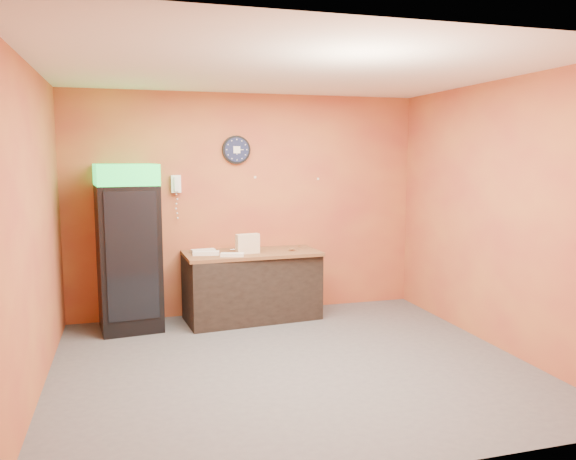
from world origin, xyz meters
name	(u,v)px	position (x,y,z in m)	size (l,w,h in m)	color
floor	(291,365)	(0.00, 0.00, 0.00)	(4.50, 4.50, 0.00)	#47474C
back_wall	(248,205)	(0.00, 2.00, 1.40)	(4.50, 0.02, 2.80)	#C07436
left_wall	(32,231)	(-2.25, 0.00, 1.40)	(0.02, 4.00, 2.80)	#C07436
right_wall	(497,215)	(2.25, 0.00, 1.40)	(0.02, 4.00, 2.80)	#C07436
ceiling	(292,69)	(0.00, 0.00, 2.80)	(4.50, 4.00, 0.02)	white
beverage_cooler	(128,250)	(-1.49, 1.61, 0.94)	(0.75, 0.75, 1.93)	black
prep_counter	(252,287)	(-0.03, 1.64, 0.40)	(1.62, 0.72, 0.81)	black
wall_clock	(236,150)	(-0.14, 1.97, 2.10)	(0.36, 0.06, 0.36)	black
wall_phone	(176,184)	(-0.90, 1.95, 1.68)	(0.12, 0.10, 0.21)	white
butcher_paper	(252,253)	(-0.03, 1.64, 0.83)	(1.64, 0.77, 0.04)	brown
sub_roll_stack	(248,244)	(-0.10, 1.52, 0.97)	(0.29, 0.14, 0.24)	beige
wrapped_sandwich_left	(206,253)	(-0.60, 1.56, 0.87)	(0.31, 0.12, 0.04)	silver
wrapped_sandwich_mid	(232,255)	(-0.32, 1.38, 0.87)	(0.27, 0.11, 0.04)	silver
wrapped_sandwich_right	(203,251)	(-0.61, 1.74, 0.87)	(0.29, 0.11, 0.04)	silver
kitchen_tool	(241,248)	(-0.13, 1.80, 0.88)	(0.06, 0.06, 0.06)	silver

